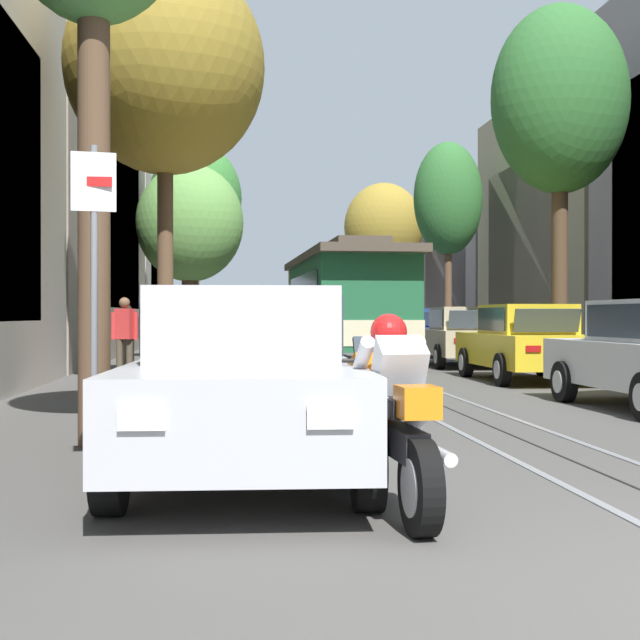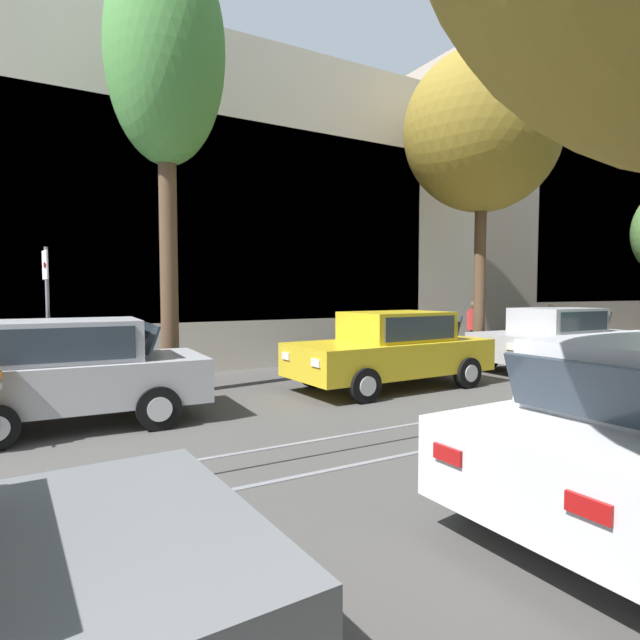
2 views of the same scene
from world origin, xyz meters
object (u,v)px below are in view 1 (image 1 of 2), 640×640
parked_car_beige_fourth_right (463,336)px  parked_car_silver_mid_left (240,342)px  street_tree_kerb_right_mid (448,200)px  street_sign_post (94,273)px  parked_car_silver_near_left (244,382)px  motorcycle_with_rider (393,418)px  parked_car_yellow_second_left (238,352)px  street_tree_kerb_left_far (195,250)px  parked_car_blue_fifth_right (410,332)px  street_tree_kerb_right_fourth (384,228)px  parked_car_yellow_mid_right (525,342)px  street_tree_kerb_left_fourth (196,199)px  pedestrian_crossing_far (127,333)px  street_tree_kerb_left_second (165,68)px  street_tree_kerb_left_mid (190,225)px  cable_car_trolley (347,304)px  pedestrian_on_left_pavement (125,334)px  street_tree_kerb_right_second (560,102)px  parked_car_blue_sixth_right (384,329)px

parked_car_beige_fourth_right → parked_car_silver_mid_left: bearing=-143.5°
street_tree_kerb_right_mid → street_sign_post: bearing=-110.2°
parked_car_silver_near_left → motorcycle_with_rider: parked_car_silver_near_left is taller
parked_car_yellow_second_left → motorcycle_with_rider: (0.99, -7.62, -0.15)m
street_tree_kerb_left_far → street_sign_post: 37.84m
parked_car_blue_fifth_right → street_tree_kerb_right_fourth: 15.72m
parked_car_silver_near_left → parked_car_yellow_mid_right: bearing=60.1°
parked_car_beige_fourth_right → street_tree_kerb_left_far: bearing=109.9°
parked_car_yellow_second_left → parked_car_beige_fourth_right: bearing=57.6°
street_tree_kerb_left_fourth → pedestrian_crossing_far: (-1.16, -14.04, -5.20)m
street_tree_kerb_right_fourth → pedestrian_crossing_far: 24.13m
parked_car_silver_mid_left → street_tree_kerb_right_mid: (7.79, 13.36, 4.83)m
street_tree_kerb_left_second → street_tree_kerb_right_fourth: bearing=71.2°
parked_car_silver_mid_left → street_tree_kerb_left_mid: size_ratio=0.72×
parked_car_silver_near_left → street_tree_kerb_left_mid: (-1.35, 20.52, 3.38)m
street_tree_kerb_left_mid → street_tree_kerb_right_fourth: bearing=60.7°
parked_car_yellow_mid_right → cable_car_trolley: (-2.89, 6.16, 0.86)m
parked_car_silver_near_left → pedestrian_on_left_pavement: size_ratio=2.56×
parked_car_blue_fifth_right → street_tree_kerb_right_second: street_tree_kerb_right_second is taller
parked_car_silver_near_left → street_tree_kerb_right_mid: 26.34m
street_tree_kerb_left_fourth → motorcycle_with_rider: (2.50, -30.52, -5.46)m
street_tree_kerb_left_mid → street_tree_kerb_left_fourth: bearing=91.0°
street_tree_kerb_left_far → street_tree_kerb_right_second: size_ratio=0.73×
street_tree_kerb_left_mid → cable_car_trolley: (4.41, -4.02, -2.52)m
street_tree_kerb_left_fourth → street_tree_kerb_left_far: street_tree_kerb_left_fourth is taller
parked_car_blue_sixth_right → street_tree_kerb_left_second: size_ratio=0.53×
parked_car_beige_fourth_right → street_tree_kerb_left_fourth: size_ratio=0.53×
street_tree_kerb_left_far → cable_car_trolley: street_tree_kerb_left_far is taller
motorcycle_with_rider → parked_car_silver_mid_left: bearing=94.0°
cable_car_trolley → pedestrian_crossing_far: cable_car_trolley is taller
parked_car_silver_near_left → street_tree_kerb_right_fourth: (7.54, 36.38, 4.92)m
street_tree_kerb_left_mid → motorcycle_with_rider: street_tree_kerb_left_mid is taller
motorcycle_with_rider → parked_car_beige_fourth_right: bearing=73.5°
parked_car_silver_near_left → parked_car_beige_fourth_right: same height
parked_car_yellow_mid_right → motorcycle_with_rider: 12.78m
parked_car_beige_fourth_right → parked_car_blue_fifth_right: bearing=92.2°
street_tree_kerb_right_fourth → parked_car_blue_fifth_right: bearing=-96.5°
parked_car_blue_sixth_right → street_tree_kerb_right_fourth: bearing=80.1°
street_tree_kerb_left_fourth → street_tree_kerb_left_mid: bearing=-89.0°
parked_car_silver_near_left → street_tree_kerb_right_mid: (7.89, 24.67, 4.83)m
parked_car_silver_mid_left → motorcycle_with_rider: size_ratio=2.20×
parked_car_yellow_second_left → street_sign_post: (-1.23, -6.27, 0.91)m
street_tree_kerb_left_far → parked_car_beige_fourth_right: bearing=-70.1°
street_tree_kerb_right_fourth → street_sign_post: (-8.76, -36.46, -4.02)m
street_tree_kerb_right_second → parked_car_yellow_second_left: bearing=-140.3°
street_tree_kerb_right_second → street_sign_post: street_tree_kerb_right_second is taller
parked_car_beige_fourth_right → street_tree_kerb_right_second: size_ratio=0.52×
parked_car_yellow_second_left → street_tree_kerb_left_far: bearing=93.4°
parked_car_beige_fourth_right → street_tree_kerb_right_fourth: size_ratio=0.55×
street_tree_kerb_left_fourth → motorcycle_with_rider: street_tree_kerb_left_fourth is taller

